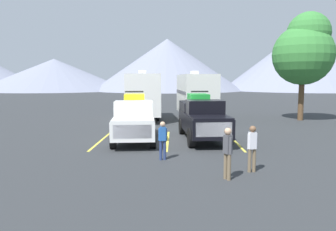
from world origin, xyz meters
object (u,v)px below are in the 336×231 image
person_a (228,150)px  person_c (163,138)px  person_b (252,146)px  pickup_truck_a (134,118)px  camper_trailer_b (196,94)px  camper_trailer_a (142,94)px  pickup_truck_b (202,117)px

person_a → person_c: 3.31m
person_a → person_b: 1.31m
person_a → person_b: bearing=41.3°
pickup_truck_a → camper_trailer_b: bearing=66.5°
person_b → person_a: bearing=-138.7°
camper_trailer_a → person_b: (5.14, -14.38, -1.11)m
pickup_truck_b → person_b: pickup_truck_b is taller
camper_trailer_a → person_a: 15.83m
camper_trailer_b → person_a: (-0.02, -15.45, -1.05)m
pickup_truck_a → camper_trailer_b: 9.58m
person_a → person_c: person_a is taller
camper_trailer_a → person_c: bearing=-81.0°
pickup_truck_a → person_b: 7.54m
person_c → pickup_truck_b: bearing=67.1°
person_a → pickup_truck_b: bearing=91.7°
camper_trailer_a → pickup_truck_b: bearing=-64.1°
pickup_truck_b → camper_trailer_b: bearing=88.4°
camper_trailer_a → camper_trailer_b: 4.18m
pickup_truck_b → person_a: (0.21, -7.10, -0.22)m
person_a → person_b: (0.98, 0.87, -0.03)m
person_b → person_c: 3.54m
person_b → person_c: (-3.13, 1.65, -0.05)m
person_a → person_c: (-2.15, 2.52, -0.08)m
camper_trailer_b → person_a: size_ratio=4.36×
pickup_truck_a → camper_trailer_a: (-0.37, 8.55, 0.87)m
pickup_truck_a → pickup_truck_b: pickup_truck_a is taller
camper_trailer_a → camper_trailer_b: (4.18, 0.21, -0.02)m
pickup_truck_a → camper_trailer_a: camper_trailer_a is taller
person_a → camper_trailer_b: bearing=89.9°
camper_trailer_b → person_c: (-2.17, -12.93, -1.13)m
camper_trailer_a → camper_trailer_b: bearing=2.9°
pickup_truck_a → camper_trailer_a: size_ratio=0.72×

